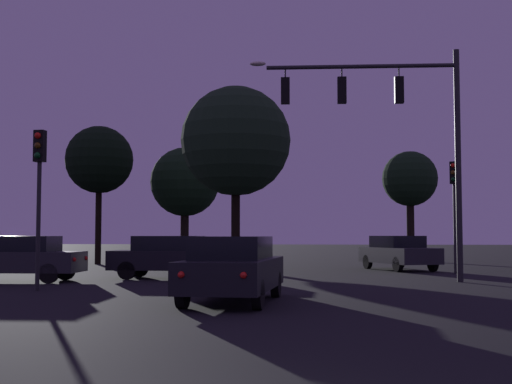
{
  "coord_description": "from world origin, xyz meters",
  "views": [
    {
      "loc": [
        1.7,
        -5.76,
        1.55
      ],
      "look_at": [
        -0.76,
        16.63,
        2.97
      ],
      "focal_mm": 48.17,
      "sensor_mm": 36.0,
      "label": 1
    }
  ],
  "objects_px": {
    "tree_left_far": "(185,182)",
    "traffic_light_corner_right": "(39,177)",
    "tree_behind_sign": "(236,141)",
    "tree_center_horizon": "(99,160)",
    "car_crossing_left": "(172,256)",
    "traffic_signal_mast_arm": "(393,117)",
    "car_crossing_right": "(16,258)",
    "tree_right_cluster": "(410,180)",
    "car_nearside_lane": "(233,268)",
    "traffic_light_corner_left": "(454,194)",
    "car_parked_lot": "(398,252)"
  },
  "relations": [
    {
      "from": "car_crossing_left",
      "to": "car_crossing_right",
      "type": "xyz_separation_m",
      "value": [
        -4.82,
        -2.06,
        0.0
      ]
    },
    {
      "from": "car_nearside_lane",
      "to": "tree_behind_sign",
      "type": "xyz_separation_m",
      "value": [
        -2.04,
        15.0,
        5.01
      ]
    },
    {
      "from": "car_parked_lot",
      "to": "tree_behind_sign",
      "type": "relative_size",
      "value": 0.58
    },
    {
      "from": "car_crossing_left",
      "to": "traffic_signal_mast_arm",
      "type": "bearing_deg",
      "value": -5.88
    },
    {
      "from": "tree_right_cluster",
      "to": "car_crossing_left",
      "type": "bearing_deg",
      "value": -119.72
    },
    {
      "from": "traffic_light_corner_left",
      "to": "car_crossing_left",
      "type": "xyz_separation_m",
      "value": [
        -10.59,
        -4.11,
        -2.39
      ]
    },
    {
      "from": "tree_left_far",
      "to": "tree_right_cluster",
      "type": "height_order",
      "value": "tree_right_cluster"
    },
    {
      "from": "car_parked_lot",
      "to": "traffic_light_corner_left",
      "type": "bearing_deg",
      "value": -55.91
    },
    {
      "from": "traffic_signal_mast_arm",
      "to": "traffic_light_corner_right",
      "type": "height_order",
      "value": "traffic_signal_mast_arm"
    },
    {
      "from": "car_parked_lot",
      "to": "tree_left_far",
      "type": "height_order",
      "value": "tree_left_far"
    },
    {
      "from": "car_crossing_right",
      "to": "car_crossing_left",
      "type": "bearing_deg",
      "value": 23.13
    },
    {
      "from": "traffic_light_corner_left",
      "to": "car_parked_lot",
      "type": "height_order",
      "value": "traffic_light_corner_left"
    },
    {
      "from": "traffic_signal_mast_arm",
      "to": "traffic_light_corner_right",
      "type": "xyz_separation_m",
      "value": [
        -10.26,
        -4.83,
        -2.33
      ]
    },
    {
      "from": "traffic_signal_mast_arm",
      "to": "tree_right_cluster",
      "type": "relative_size",
      "value": 1.17
    },
    {
      "from": "tree_center_horizon",
      "to": "tree_right_cluster",
      "type": "bearing_deg",
      "value": 21.7
    },
    {
      "from": "traffic_light_corner_right",
      "to": "car_parked_lot",
      "type": "relative_size",
      "value": 0.93
    },
    {
      "from": "traffic_signal_mast_arm",
      "to": "tree_behind_sign",
      "type": "bearing_deg",
      "value": 130.68
    },
    {
      "from": "car_nearside_lane",
      "to": "tree_behind_sign",
      "type": "height_order",
      "value": "tree_behind_sign"
    },
    {
      "from": "traffic_light_corner_left",
      "to": "tree_left_far",
      "type": "xyz_separation_m",
      "value": [
        -13.39,
        10.96,
        1.43
      ]
    },
    {
      "from": "car_nearside_lane",
      "to": "tree_right_cluster",
      "type": "height_order",
      "value": "tree_right_cluster"
    },
    {
      "from": "tree_center_horizon",
      "to": "tree_right_cluster",
      "type": "xyz_separation_m",
      "value": [
        17.17,
        6.83,
        -0.65
      ]
    },
    {
      "from": "traffic_signal_mast_arm",
      "to": "car_crossing_left",
      "type": "distance_m",
      "value": 9.11
    },
    {
      "from": "traffic_signal_mast_arm",
      "to": "car_parked_lot",
      "type": "height_order",
      "value": "traffic_signal_mast_arm"
    },
    {
      "from": "traffic_light_corner_left",
      "to": "car_crossing_right",
      "type": "relative_size",
      "value": 0.99
    },
    {
      "from": "traffic_light_corner_left",
      "to": "traffic_light_corner_right",
      "type": "height_order",
      "value": "traffic_light_corner_right"
    },
    {
      "from": "car_nearside_lane",
      "to": "car_crossing_right",
      "type": "height_order",
      "value": "same"
    },
    {
      "from": "car_nearside_lane",
      "to": "tree_left_far",
      "type": "height_order",
      "value": "tree_left_far"
    },
    {
      "from": "traffic_light_corner_right",
      "to": "tree_center_horizon",
      "type": "xyz_separation_m",
      "value": [
        -4.22,
        17.1,
        2.38
      ]
    },
    {
      "from": "traffic_light_corner_right",
      "to": "tree_left_far",
      "type": "height_order",
      "value": "tree_left_far"
    },
    {
      "from": "car_crossing_left",
      "to": "car_parked_lot",
      "type": "bearing_deg",
      "value": 39.1
    },
    {
      "from": "traffic_light_corner_right",
      "to": "tree_center_horizon",
      "type": "distance_m",
      "value": 17.77
    },
    {
      "from": "tree_left_far",
      "to": "traffic_light_corner_right",
      "type": "bearing_deg",
      "value": -89.18
    },
    {
      "from": "car_crossing_left",
      "to": "tree_center_horizon",
      "type": "distance_m",
      "value": 14.12
    },
    {
      "from": "tree_left_far",
      "to": "tree_behind_sign",
      "type": "bearing_deg",
      "value": -63.72
    },
    {
      "from": "car_crossing_right",
      "to": "tree_behind_sign",
      "type": "xyz_separation_m",
      "value": [
        6.19,
        8.69,
        5.01
      ]
    },
    {
      "from": "traffic_signal_mast_arm",
      "to": "tree_left_far",
      "type": "xyz_separation_m",
      "value": [
        -10.55,
        15.87,
        -0.9
      ]
    },
    {
      "from": "car_nearside_lane",
      "to": "car_parked_lot",
      "type": "distance_m",
      "value": 16.24
    },
    {
      "from": "car_crossing_left",
      "to": "tree_center_horizon",
      "type": "height_order",
      "value": "tree_center_horizon"
    },
    {
      "from": "traffic_light_corner_left",
      "to": "tree_behind_sign",
      "type": "height_order",
      "value": "tree_behind_sign"
    },
    {
      "from": "car_crossing_right",
      "to": "tree_behind_sign",
      "type": "relative_size",
      "value": 0.55
    },
    {
      "from": "traffic_signal_mast_arm",
      "to": "tree_behind_sign",
      "type": "relative_size",
      "value": 0.94
    },
    {
      "from": "car_crossing_left",
      "to": "tree_behind_sign",
      "type": "bearing_deg",
      "value": 78.34
    },
    {
      "from": "traffic_light_corner_right",
      "to": "car_parked_lot",
      "type": "height_order",
      "value": "traffic_light_corner_right"
    },
    {
      "from": "traffic_signal_mast_arm",
      "to": "car_crossing_right",
      "type": "xyz_separation_m",
      "value": [
        -12.57,
        -1.26,
        -4.72
      ]
    },
    {
      "from": "car_nearside_lane",
      "to": "tree_right_cluster",
      "type": "distance_m",
      "value": 27.89
    },
    {
      "from": "traffic_signal_mast_arm",
      "to": "traffic_light_corner_right",
      "type": "relative_size",
      "value": 1.73
    },
    {
      "from": "car_parked_lot",
      "to": "tree_right_cluster",
      "type": "bearing_deg",
      "value": 80.85
    },
    {
      "from": "traffic_signal_mast_arm",
      "to": "car_parked_lot",
      "type": "xyz_separation_m",
      "value": [
        0.88,
        7.81,
        -4.72
      ]
    },
    {
      "from": "tree_behind_sign",
      "to": "tree_center_horizon",
      "type": "height_order",
      "value": "tree_behind_sign"
    },
    {
      "from": "tree_right_cluster",
      "to": "traffic_light_corner_left",
      "type": "bearing_deg",
      "value": -89.42
    }
  ]
}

